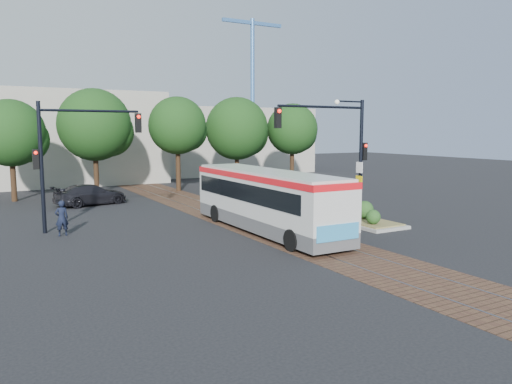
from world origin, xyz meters
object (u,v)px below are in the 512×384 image
Objects in this scene: signal_pole_main at (342,141)px; signal_pole_left at (67,148)px; city_bus at (266,198)px; officer at (62,218)px; parked_car at (91,195)px; traffic_island at (356,216)px.

signal_pole_main reaches higher than signal_pole_left.
city_bus reaches higher than officer.
parked_car is (3.00, 8.91, -0.14)m from officer.
parked_car is at bearing 72.54° from signal_pole_left.
city_bus is at bearing 151.33° from officer.
officer is (-0.52, -1.04, -3.06)m from signal_pole_left.
city_bus is 1.78× the size of signal_pole_left.
parked_car is at bearing -114.17° from officer.
parked_car reaches higher than traffic_island.
traffic_island is at bearing -154.87° from parked_car.
officer reaches higher than parked_car.
city_bus is 6.66× the size of officer.
signal_pole_left reaches higher than officer.
signal_pole_main is at bearing 174.64° from traffic_island.
signal_pole_main is at bearing 157.96° from officer.
parked_car is at bearing 113.98° from city_bus.
signal_pole_left is 8.86m from parked_car.
traffic_island is 0.87× the size of signal_pole_left.
city_bus is 2.36× the size of parked_car.
traffic_island is 14.25m from officer.
signal_pole_main is 16.37m from parked_car.
city_bus is at bearing 177.28° from traffic_island.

